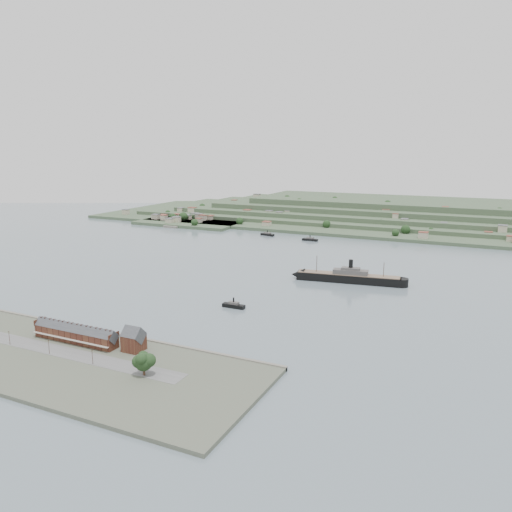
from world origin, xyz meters
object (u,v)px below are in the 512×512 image
at_px(tugboat, 234,305).
at_px(fig_tree, 144,361).
at_px(terrace_row, 76,334).
at_px(steamship, 345,277).
at_px(gabled_building, 134,340).

xyz_separation_m(tugboat, fig_tree, (12.47, -115.31, 7.58)).
relative_size(terrace_row, steamship, 0.58).
bearing_deg(steamship, terrace_row, -117.14).
height_order(steamship, tugboat, steamship).
bearing_deg(gabled_building, fig_tree, -42.90).
relative_size(steamship, fig_tree, 7.93).
bearing_deg(fig_tree, tugboat, 96.17).
bearing_deg(terrace_row, gabled_building, 6.12).
relative_size(gabled_building, steamship, 0.15).
xyz_separation_m(terrace_row, steamship, (100.74, 196.52, -2.59)).
height_order(steamship, fig_tree, steamship).
bearing_deg(terrace_row, tugboat, 63.25).
relative_size(steamship, tugboat, 5.82).
xyz_separation_m(gabled_building, fig_tree, (23.93, -22.24, 1.19)).
bearing_deg(terrace_row, fig_tree, -16.52).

